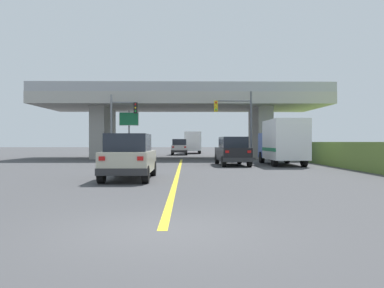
{
  "coord_description": "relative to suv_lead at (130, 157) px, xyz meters",
  "views": [
    {
      "loc": [
        0.45,
        -7.08,
        1.67
      ],
      "look_at": [
        0.83,
        18.46,
        1.53
      ],
      "focal_mm": 35.42,
      "sensor_mm": 36.0,
      "label": 1
    }
  ],
  "objects": [
    {
      "name": "lane_divider_stripe",
      "position": [
        2.07,
        4.59,
        -1.01
      ],
      "size": [
        0.2,
        28.62,
        0.01
      ],
      "primitive_type": "cube",
      "color": "yellow",
      "rests_on": "ground"
    },
    {
      "name": "suv_crossing",
      "position": [
        5.79,
        9.99,
        0.0
      ],
      "size": [
        2.17,
        4.89,
        2.02
      ],
      "rotation": [
        0.0,
        0.0,
        0.04
      ],
      "color": "black",
      "rests_on": "ground"
    },
    {
      "name": "traffic_signal_farside",
      "position": [
        -3.3,
        16.35,
        2.62
      ],
      "size": [
        2.37,
        0.36,
        5.81
      ],
      "color": "slate",
      "rests_on": "ground"
    },
    {
      "name": "overpass_bridge",
      "position": [
        2.07,
        22.08,
        4.0
      ],
      "size": [
        28.16,
        9.84,
        7.11
      ],
      "color": "#A8A59E",
      "rests_on": "ground"
    },
    {
      "name": "box_truck",
      "position": [
        9.44,
        10.31,
        0.65
      ],
      "size": [
        2.33,
        6.42,
        3.21
      ],
      "color": "navy",
      "rests_on": "ground"
    },
    {
      "name": "suv_lead",
      "position": [
        0.0,
        0.0,
        0.0
      ],
      "size": [
        2.03,
        4.57,
        2.02
      ],
      "color": "#B7B29E",
      "rests_on": "ground"
    },
    {
      "name": "highway_sign",
      "position": [
        -2.86,
        18.74,
        2.42
      ],
      "size": [
        1.82,
        0.17,
        4.62
      ],
      "color": "slate",
      "rests_on": "ground"
    },
    {
      "name": "sedan_oncoming",
      "position": [
        1.64,
        31.82,
        0.0
      ],
      "size": [
        2.03,
        4.81,
        2.02
      ],
      "color": "silver",
      "rests_on": "ground"
    },
    {
      "name": "semi_truck_distant",
      "position": [
        3.41,
        38.06,
        0.61
      ],
      "size": [
        2.33,
        6.82,
        3.1
      ],
      "color": "red",
      "rests_on": "ground"
    },
    {
      "name": "traffic_signal_nearside",
      "position": [
        7.11,
        16.12,
        2.8
      ],
      "size": [
        3.33,
        0.36,
        6.08
      ],
      "color": "#56595E",
      "rests_on": "ground"
    },
    {
      "name": "ground",
      "position": [
        2.07,
        22.08,
        -1.01
      ],
      "size": [
        160.0,
        160.0,
        0.0
      ],
      "primitive_type": "plane",
      "color": "#424244"
    }
  ]
}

